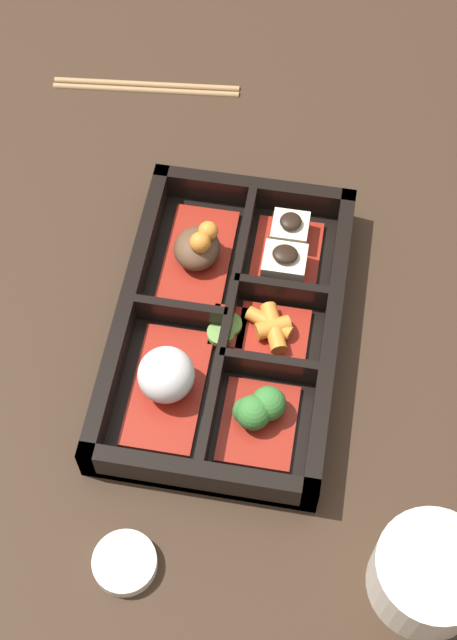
% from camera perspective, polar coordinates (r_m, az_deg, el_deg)
% --- Properties ---
extents(ground_plane, '(3.00, 3.00, 0.00)m').
position_cam_1_polar(ground_plane, '(0.82, 0.00, -0.91)').
color(ground_plane, '#382619').
extents(bento_base, '(0.31, 0.20, 0.01)m').
position_cam_1_polar(bento_base, '(0.81, 0.00, -0.73)').
color(bento_base, black).
rests_on(bento_base, ground_plane).
extents(bento_rim, '(0.31, 0.20, 0.04)m').
position_cam_1_polar(bento_rim, '(0.80, 0.10, -0.21)').
color(bento_rim, black).
rests_on(bento_rim, ground_plane).
extents(bowl_rice, '(0.12, 0.06, 0.05)m').
position_cam_1_polar(bowl_rice, '(0.76, -3.99, -3.74)').
color(bowl_rice, maroon).
rests_on(bowl_rice, bento_base).
extents(bowl_stew, '(0.12, 0.06, 0.05)m').
position_cam_1_polar(bowl_stew, '(0.84, -1.96, 4.47)').
color(bowl_stew, maroon).
rests_on(bowl_stew, bento_base).
extents(bowl_greens, '(0.08, 0.06, 0.04)m').
position_cam_1_polar(bowl_greens, '(0.75, 1.91, -5.96)').
color(bowl_greens, maroon).
rests_on(bowl_greens, bento_base).
extents(bowl_carrots, '(0.06, 0.06, 0.02)m').
position_cam_1_polar(bowl_carrots, '(0.80, 2.83, -0.70)').
color(bowl_carrots, maroon).
rests_on(bowl_carrots, bento_base).
extents(bowl_tofu, '(0.08, 0.06, 0.03)m').
position_cam_1_polar(bowl_tofu, '(0.84, 3.75, 4.53)').
color(bowl_tofu, maroon).
rests_on(bowl_tofu, bento_base).
extents(bowl_pickles, '(0.04, 0.03, 0.01)m').
position_cam_1_polar(bowl_pickles, '(0.80, -0.29, -0.67)').
color(bowl_pickles, maroon).
rests_on(bowl_pickles, bento_base).
extents(tea_cup, '(0.09, 0.09, 0.05)m').
position_cam_1_polar(tea_cup, '(0.72, 12.73, -15.57)').
color(tea_cup, beige).
rests_on(tea_cup, ground_plane).
extents(chopsticks, '(0.04, 0.21, 0.01)m').
position_cam_1_polar(chopsticks, '(1.02, -5.30, 14.73)').
color(chopsticks, '#A87F51').
rests_on(chopsticks, ground_plane).
extents(sauce_dish, '(0.05, 0.05, 0.01)m').
position_cam_1_polar(sauce_dish, '(0.73, -6.66, -15.17)').
color(sauce_dish, beige).
rests_on(sauce_dish, ground_plane).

